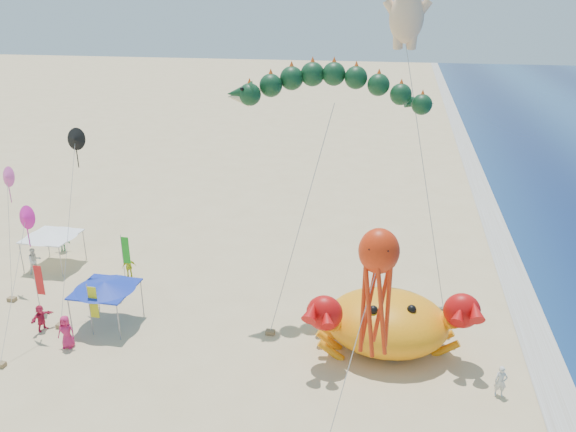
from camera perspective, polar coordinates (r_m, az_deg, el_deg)
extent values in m
plane|color=#D1B784|center=(31.86, 2.86, -12.53)|extent=(320.00, 320.00, 0.00)
plane|color=silver|center=(32.65, 24.80, -13.77)|extent=(320.00, 320.00, 0.00)
ellipsoid|color=orange|center=(30.95, 9.98, -10.55)|extent=(7.60, 6.76, 3.12)
sphere|color=#B60B0B|center=(29.34, 3.15, -8.98)|extent=(1.85, 1.85, 1.85)
sphere|color=black|center=(29.33, 8.13, -9.19)|extent=(0.48, 0.48, 0.48)
sphere|color=#B60B0B|center=(29.32, 16.97, -9.98)|extent=(1.85, 1.85, 1.85)
sphere|color=black|center=(29.32, 12.00, -9.47)|extent=(0.48, 0.48, 0.48)
cone|color=black|center=(32.47, -4.51, 12.73)|extent=(1.54, 1.13, 1.26)
cylinder|color=#B2B2B2|center=(31.23, 1.42, -0.31)|extent=(2.78, 4.48, 12.22)
cube|color=olive|center=(32.32, -1.82, -11.72)|extent=(0.50, 0.35, 0.25)
ellipsoid|color=beige|center=(35.37, 11.95, 19.15)|extent=(2.01, 1.66, 2.96)
cylinder|color=#B2B2B2|center=(34.44, 13.71, 3.93)|extent=(3.52, 4.72, 15.41)
cube|color=olive|center=(35.42, 15.55, -9.41)|extent=(0.50, 0.35, 0.25)
ellipsoid|color=red|center=(21.14, 9.23, -3.53)|extent=(1.54, 1.39, 1.77)
cylinder|color=#B2B2B2|center=(23.20, 6.45, -14.15)|extent=(1.68, 0.66, 8.23)
cylinder|color=gray|center=(34.09, -21.24, -9.51)|extent=(0.06, 0.06, 2.20)
cylinder|color=gray|center=(32.69, -16.83, -10.30)|extent=(0.06, 0.06, 2.20)
cylinder|color=gray|center=(36.24, -18.81, -7.31)|extent=(0.06, 0.06, 2.20)
cylinder|color=gray|center=(34.92, -14.60, -7.94)|extent=(0.06, 0.06, 2.20)
cube|color=#1228A2|center=(33.92, -18.09, -7.05)|extent=(3.17, 3.17, 0.08)
cone|color=#1228A2|center=(33.81, -18.13, -6.69)|extent=(3.49, 3.49, 0.45)
cylinder|color=gray|center=(42.78, -25.44, -3.88)|extent=(0.06, 0.06, 2.20)
cylinder|color=gray|center=(41.10, -22.08, -4.34)|extent=(0.06, 0.06, 2.20)
cylinder|color=gray|center=(44.97, -23.24, -2.36)|extent=(0.06, 0.06, 2.20)
cylinder|color=gray|center=(43.37, -19.97, -2.73)|extent=(0.06, 0.06, 2.20)
cube|color=white|center=(42.60, -22.90, -1.90)|extent=(3.23, 3.23, 0.08)
cone|color=white|center=(42.52, -22.94, -1.61)|extent=(3.56, 3.56, 0.45)
cylinder|color=gray|center=(33.37, -19.48, -8.97)|extent=(0.05, 0.05, 3.20)
cube|color=#CECD18|center=(32.99, -19.16, -8.29)|extent=(0.50, 0.04, 1.90)
cylinder|color=gray|center=(37.01, -24.20, -6.62)|extent=(0.05, 0.05, 3.20)
cube|color=red|center=(36.64, -23.95, -5.98)|extent=(0.50, 0.04, 1.90)
cylinder|color=gray|center=(39.26, -16.44, -3.99)|extent=(0.05, 0.05, 3.20)
cube|color=#1A9D20|center=(38.93, -16.15, -3.37)|extent=(0.50, 0.04, 1.90)
imported|color=#C11E57|center=(33.06, -21.61, -10.88)|extent=(0.98, 0.69, 1.89)
imported|color=#C31F41|center=(35.27, -23.80, -9.44)|extent=(0.90, 1.53, 1.57)
imported|color=yellow|center=(39.64, -15.84, -4.98)|extent=(0.98, 0.83, 1.58)
imported|color=white|center=(42.40, -24.35, -4.17)|extent=(1.09, 1.14, 1.86)
imported|color=blue|center=(36.95, -16.83, -6.91)|extent=(0.53, 0.70, 1.73)
imported|color=#267244|center=(45.37, -21.99, -2.29)|extent=(1.29, 1.03, 1.74)
imported|color=silver|center=(29.37, 20.80, -15.44)|extent=(0.59, 0.40, 1.59)
imported|color=#1E52B3|center=(30.43, 10.76, -12.79)|extent=(0.89, 0.64, 1.69)
cone|color=black|center=(34.81, -20.83, 7.33)|extent=(1.30, 0.51, 1.32)
cylinder|color=#B2B2B2|center=(34.91, -20.70, -1.37)|extent=(0.55, 3.04, 9.95)
cube|color=olive|center=(35.77, -20.58, -9.73)|extent=(0.50, 0.35, 0.25)
cone|color=#E24BAC|center=(39.06, -26.66, 3.59)|extent=(1.30, 0.51, 1.32)
cylinder|color=#B2B2B2|center=(38.94, -26.81, -2.26)|extent=(0.55, 3.04, 7.17)
cube|color=olive|center=(39.19, -26.98, -7.98)|extent=(0.50, 0.35, 0.25)
cone|color=#E4199D|center=(33.24, -25.14, -0.14)|extent=(1.30, 0.51, 1.32)
cylinder|color=#B2B2B2|center=(33.27, -25.40, -6.47)|extent=(0.55, 3.04, 6.50)
cube|color=olive|center=(33.66, -25.69, -12.59)|extent=(0.50, 0.35, 0.25)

